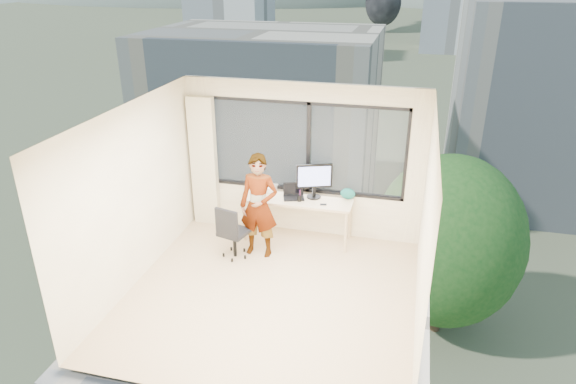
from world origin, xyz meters
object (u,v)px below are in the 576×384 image
(monitor, at_px, (314,181))
(game_console, at_px, (267,188))
(chair, at_px, (234,231))
(laptop, at_px, (294,192))
(person, at_px, (259,206))
(handbag, at_px, (348,194))
(desk, at_px, (298,219))

(monitor, distance_m, game_console, 0.89)
(chair, height_order, monitor, monitor)
(laptop, bearing_deg, chair, -152.43)
(game_console, bearing_deg, monitor, -3.77)
(person, height_order, handbag, person)
(chair, relative_size, laptop, 2.60)
(desk, xyz_separation_m, laptop, (-0.06, -0.02, 0.48))
(game_console, bearing_deg, chair, -99.75)
(person, xyz_separation_m, game_console, (-0.11, 0.83, -0.05))
(desk, distance_m, game_console, 0.75)
(chair, bearing_deg, monitor, 54.28)
(desk, xyz_separation_m, monitor, (0.25, 0.10, 0.67))
(monitor, xyz_separation_m, laptop, (-0.31, -0.12, -0.19))
(chair, xyz_separation_m, monitor, (1.09, 0.91, 0.59))
(game_console, height_order, handbag, handbag)
(person, height_order, game_console, person)
(laptop, distance_m, handbag, 0.89)
(desk, height_order, person, person)
(desk, height_order, laptop, laptop)
(monitor, distance_m, handbag, 0.59)
(chair, distance_m, game_console, 1.10)
(handbag, bearing_deg, person, -168.33)
(laptop, relative_size, handbag, 1.45)
(desk, relative_size, monitor, 3.04)
(person, relative_size, monitor, 2.84)
(game_console, distance_m, handbag, 1.39)
(chair, xyz_separation_m, laptop, (0.77, 0.79, 0.40))
(chair, distance_m, laptop, 1.17)
(person, xyz_separation_m, laptop, (0.42, 0.60, 0.02))
(chair, height_order, person, person)
(monitor, bearing_deg, person, -155.61)
(desk, distance_m, person, 0.91)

